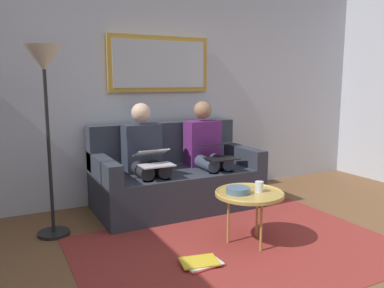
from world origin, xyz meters
TOP-DOWN VIEW (x-y plane):
  - wall_rear at (0.00, -2.60)m, footprint 6.00×0.12m
  - area_rug at (0.00, -0.85)m, footprint 2.60×1.80m
  - couch at (0.00, -2.12)m, footprint 1.73×0.90m
  - framed_mirror at (0.00, -2.51)m, footprint 1.20×0.05m
  - coffee_table at (-0.13, -0.90)m, footprint 0.57×0.57m
  - cup at (-0.21, -0.88)m, footprint 0.07×0.07m
  - bowl at (-0.03, -0.92)m, footprint 0.20×0.20m
  - person_left at (-0.36, -2.05)m, footprint 0.38×0.58m
  - laptop_black at (-0.36, -1.81)m, footprint 0.31×0.38m
  - person_right at (0.36, -2.05)m, footprint 0.38×0.58m
  - laptop_silver at (0.36, -1.81)m, footprint 0.32×0.34m
  - magazine_stack at (0.42, -0.74)m, footprint 0.32×0.25m
  - standing_lamp at (1.32, -1.85)m, footprint 0.32×0.32m

SIDE VIEW (x-z plane):
  - area_rug at x=0.00m, z-range 0.00..0.01m
  - magazine_stack at x=0.42m, z-range 0.00..0.04m
  - couch at x=0.00m, z-range -0.14..0.76m
  - coffee_table at x=-0.13m, z-range 0.20..0.66m
  - bowl at x=-0.03m, z-range 0.45..0.50m
  - cup at x=-0.21m, z-range 0.45..0.54m
  - person_left at x=-0.36m, z-range 0.04..1.18m
  - person_right at x=0.36m, z-range 0.04..1.18m
  - laptop_silver at x=0.36m, z-range 0.55..0.70m
  - laptop_black at x=-0.36m, z-range 0.56..0.71m
  - wall_rear at x=0.00m, z-range 0.00..2.60m
  - standing_lamp at x=1.32m, z-range 0.54..2.20m
  - framed_mirror at x=0.00m, z-range 1.24..1.86m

